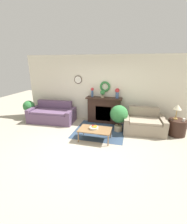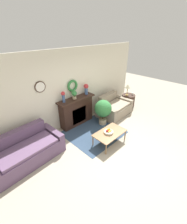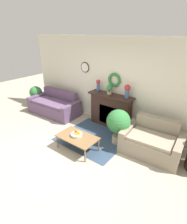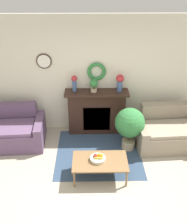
{
  "view_description": "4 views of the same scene",
  "coord_description": "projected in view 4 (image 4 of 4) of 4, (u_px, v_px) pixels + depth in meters",
  "views": [
    {
      "loc": [
        1.15,
        -3.64,
        2.4
      ],
      "look_at": [
        -0.13,
        1.27,
        0.71
      ],
      "focal_mm": 24.0,
      "sensor_mm": 36.0,
      "label": 1
    },
    {
      "loc": [
        -2.91,
        -1.72,
        3.18
      ],
      "look_at": [
        0.25,
        1.46,
        0.71
      ],
      "focal_mm": 24.0,
      "sensor_mm": 36.0,
      "label": 2
    },
    {
      "loc": [
        2.69,
        -2.14,
        2.8
      ],
      "look_at": [
        -0.03,
        1.42,
        0.72
      ],
      "focal_mm": 28.0,
      "sensor_mm": 36.0,
      "label": 3
    },
    {
      "loc": [
        -0.09,
        -3.2,
        3.56
      ],
      "look_at": [
        -0.01,
        1.46,
        0.92
      ],
      "focal_mm": 42.0,
      "sensor_mm": 36.0,
      "label": 4
    }
  ],
  "objects": [
    {
      "name": "fruit_bowl",
      "position": [
        98.0,
        158.0,
        4.86
      ],
      "size": [
        0.29,
        0.29,
        0.12
      ],
      "color": "beige",
      "rests_on": "coffee_table"
    },
    {
      "name": "fireplace",
      "position": [
        97.0,
        111.0,
        6.17
      ],
      "size": [
        1.44,
        0.41,
        1.06
      ],
      "color": "#331E16",
      "rests_on": "ground_plane"
    },
    {
      "name": "coffee_table",
      "position": [
        100.0,
        162.0,
        4.87
      ],
      "size": [
        1.03,
        0.62,
        0.38
      ],
      "color": "olive",
      "rests_on": "ground_plane"
    },
    {
      "name": "ground_plane",
      "position": [
        95.0,
        200.0,
        4.54
      ],
      "size": [
        16.0,
        16.0,
        0.0
      ],
      "primitive_type": "plane",
      "color": "#ADA38E"
    },
    {
      "name": "loveseat_right",
      "position": [
        167.0,
        132.0,
        5.85
      ],
      "size": [
        1.47,
        1.04,
        0.83
      ],
      "rotation": [
        0.0,
        0.0,
        0.06
      ],
      "color": "gray",
      "rests_on": "ground_plane"
    },
    {
      "name": "potted_plant_on_mantel",
      "position": [
        94.0,
        84.0,
        5.81
      ],
      "size": [
        0.19,
        0.19,
        0.3
      ],
      "color": "tan",
      "rests_on": "fireplace"
    },
    {
      "name": "vase_on_mantel_right",
      "position": [
        120.0,
        82.0,
        5.81
      ],
      "size": [
        0.17,
        0.17,
        0.39
      ],
      "color": "#3D5684",
      "rests_on": "fireplace"
    },
    {
      "name": "vase_on_mantel_left",
      "position": [
        74.0,
        82.0,
        5.8
      ],
      "size": [
        0.13,
        0.13,
        0.38
      ],
      "color": "#3D5684",
      "rests_on": "fireplace"
    },
    {
      "name": "couch_left",
      "position": [
        2.0,
        131.0,
        5.86
      ],
      "size": [
        1.93,
        1.03,
        0.83
      ],
      "rotation": [
        0.0,
        0.0,
        0.06
      ],
      "color": "#604766",
      "rests_on": "ground_plane"
    },
    {
      "name": "wall_back",
      "position": [
        93.0,
        76.0,
        5.94
      ],
      "size": [
        6.8,
        0.15,
        2.7
      ],
      "color": "beige",
      "rests_on": "ground_plane"
    },
    {
      "name": "floor_rug",
      "position": [
        99.0,
        153.0,
        5.67
      ],
      "size": [
        1.8,
        1.72,
        0.01
      ],
      "color": "#334760",
      "rests_on": "ground_plane"
    },
    {
      "name": "potted_plant_floor_by_loveseat",
      "position": [
        130.0,
        124.0,
        5.52
      ],
      "size": [
        0.63,
        0.63,
        0.97
      ],
      "color": "tan",
      "rests_on": "ground_plane"
    }
  ]
}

